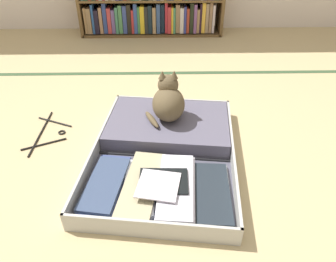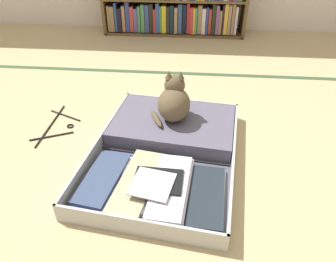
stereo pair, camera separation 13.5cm
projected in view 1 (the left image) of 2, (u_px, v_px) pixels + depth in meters
ground_plane at (147, 186)px, 1.48m from camera, size 10.00×10.00×0.00m
tatami_border at (152, 73)px, 2.49m from camera, size 4.80×0.05×0.00m
bookshelf at (151, 0)px, 3.11m from camera, size 1.42×0.30×0.69m
open_suitcase at (165, 145)px, 1.67m from camera, size 0.81×1.04×0.10m
black_cat at (168, 101)px, 1.74m from camera, size 0.23×0.24×0.27m
clothes_hanger at (48, 133)px, 1.82m from camera, size 0.22×0.44×0.01m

